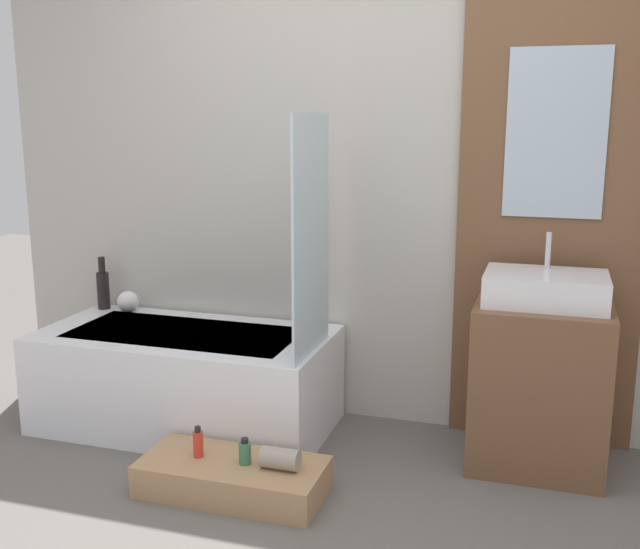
# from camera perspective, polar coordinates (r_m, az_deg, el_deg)

# --- Properties ---
(wall_tiled_back) EXTENTS (4.20, 0.06, 2.60)m
(wall_tiled_back) POSITION_cam_1_polar(r_m,az_deg,el_deg) (3.76, 4.79, 8.00)
(wall_tiled_back) COLOR #B7B2A8
(wall_tiled_back) RESTS_ON ground_plane
(wall_wood_accent) EXTENTS (0.86, 0.04, 2.60)m
(wall_wood_accent) POSITION_cam_1_polar(r_m,az_deg,el_deg) (3.61, 17.36, 7.48)
(wall_wood_accent) COLOR brown
(wall_wood_accent) RESTS_ON ground_plane
(bathtub) EXTENTS (1.47, 0.74, 0.50)m
(bathtub) POSITION_cam_1_polar(r_m,az_deg,el_deg) (3.90, -10.15, -7.81)
(bathtub) COLOR white
(bathtub) RESTS_ON ground_plane
(glass_shower_screen) EXTENTS (0.01, 0.50, 1.08)m
(glass_shower_screen) POSITION_cam_1_polar(r_m,az_deg,el_deg) (3.34, -0.68, 2.95)
(glass_shower_screen) COLOR silver
(glass_shower_screen) RESTS_ON bathtub
(wooden_step_bench) EXTENTS (0.78, 0.36, 0.14)m
(wooden_step_bench) POSITION_cam_1_polar(r_m,az_deg,el_deg) (3.29, -6.67, -15.06)
(wooden_step_bench) COLOR #A87F56
(wooden_step_bench) RESTS_ON ground_plane
(vanity_cabinet) EXTENTS (0.59, 0.51, 0.75)m
(vanity_cabinet) POSITION_cam_1_polar(r_m,az_deg,el_deg) (3.54, 16.36, -8.07)
(vanity_cabinet) COLOR brown
(vanity_cabinet) RESTS_ON ground_plane
(sink) EXTENTS (0.52, 0.36, 0.30)m
(sink) POSITION_cam_1_polar(r_m,az_deg,el_deg) (3.42, 16.81, -1.03)
(sink) COLOR white
(sink) RESTS_ON vanity_cabinet
(vase_tall_dark) EXTENTS (0.07, 0.07, 0.29)m
(vase_tall_dark) POSITION_cam_1_polar(r_m,az_deg,el_deg) (4.36, -16.20, -0.97)
(vase_tall_dark) COLOR black
(vase_tall_dark) RESTS_ON bathtub
(vase_round_light) EXTENTS (0.12, 0.12, 0.12)m
(vase_round_light) POSITION_cam_1_polar(r_m,az_deg,el_deg) (4.26, -14.42, -2.01)
(vase_round_light) COLOR white
(vase_round_light) RESTS_ON bathtub
(bottle_soap_primary) EXTENTS (0.04, 0.04, 0.14)m
(bottle_soap_primary) POSITION_cam_1_polar(r_m,az_deg,el_deg) (3.30, -9.27, -12.57)
(bottle_soap_primary) COLOR red
(bottle_soap_primary) RESTS_ON wooden_step_bench
(bottle_soap_secondary) EXTENTS (0.05, 0.05, 0.11)m
(bottle_soap_secondary) POSITION_cam_1_polar(r_m,az_deg,el_deg) (3.22, -5.74, -13.33)
(bottle_soap_secondary) COLOR #38704C
(bottle_soap_secondary) RESTS_ON wooden_step_bench
(towel_roll) EXTENTS (0.16, 0.09, 0.09)m
(towel_roll) POSITION_cam_1_polar(r_m,az_deg,el_deg) (3.17, -3.06, -13.83)
(towel_roll) COLOR gray
(towel_roll) RESTS_ON wooden_step_bench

